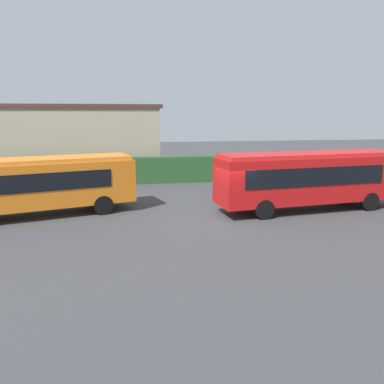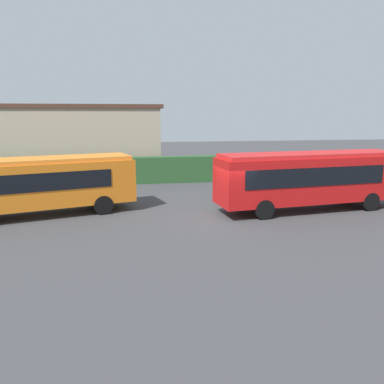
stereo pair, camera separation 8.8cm
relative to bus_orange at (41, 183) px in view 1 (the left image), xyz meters
name	(u,v)px [view 1 (the left image)]	position (x,y,z in m)	size (l,w,h in m)	color
ground_plane	(227,218)	(9.21, -2.17, -1.73)	(109.88, 109.88, 0.00)	#424244
bus_orange	(41,183)	(0.00, 0.00, 0.00)	(9.58, 4.86, 2.97)	orange
bus_red	(309,177)	(13.97, -1.21, 0.08)	(10.43, 3.47, 3.12)	red
person_center	(108,187)	(3.19, 2.77, -0.85)	(0.48, 0.51, 1.68)	black
hedge_row	(191,169)	(9.21, 8.74, -0.74)	(66.94, 1.04, 1.97)	#2B552B
depot_building	(83,141)	(0.83, 13.37, 1.23)	(12.84, 7.06, 5.89)	tan
traffic_cone	(322,179)	(18.97, 6.45, -1.43)	(0.36, 0.36, 0.60)	orange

